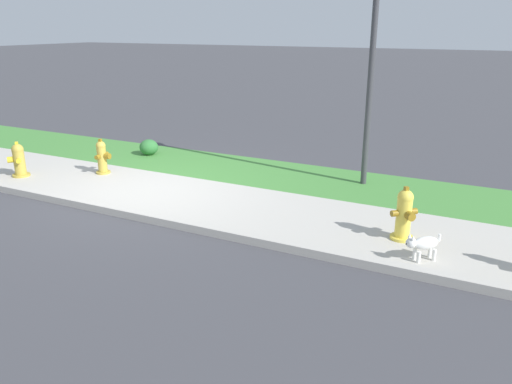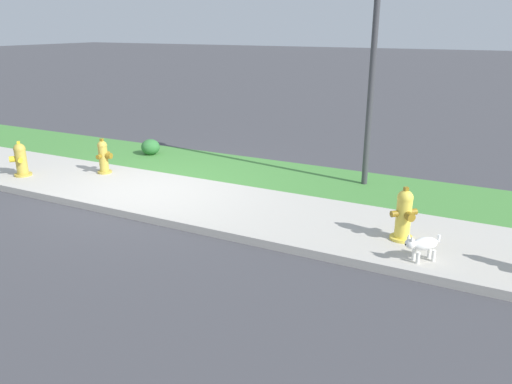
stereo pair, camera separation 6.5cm
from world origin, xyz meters
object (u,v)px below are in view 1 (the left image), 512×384
Objects in this scene: shrub_bush_mid_verge at (149,147)px; fire_hydrant_mid_block at (19,160)px; small_white_dog at (423,244)px; fire_hydrant_far_end at (404,215)px; fire_hydrant_near_corner at (102,157)px; street_lamp at (375,20)px.

fire_hydrant_mid_block is at bearing -114.92° from shrub_bush_mid_verge.
small_white_dog is (7.82, -0.30, -0.10)m from fire_hydrant_mid_block.
shrub_bush_mid_verge is (-6.62, 2.87, -0.06)m from small_white_dog.
fire_hydrant_far_end reaches higher than small_white_dog.
fire_hydrant_mid_block is 0.98× the size of fire_hydrant_near_corner.
street_lamp is at bearing 102.01° from fire_hydrant_near_corner.
fire_hydrant_mid_block reaches higher than small_white_dog.
fire_hydrant_mid_block is 7.46m from fire_hydrant_far_end.
fire_hydrant_mid_block is at bearing -40.05° from fire_hydrant_far_end.
fire_hydrant_mid_block is at bearing -157.27° from street_lamp.
fire_hydrant_far_end is 0.18× the size of street_lamp.
shrub_bush_mid_verge is at bearing -66.68° from small_white_dog.
fire_hydrant_mid_block is 7.82m from small_white_dog.
small_white_dog reaches higher than shrub_bush_mid_verge.
fire_hydrant_far_end is 1.83× the size of shrub_bush_mid_verge.
fire_hydrant_far_end is at bearing -101.50° from small_white_dog.
street_lamp reaches higher than fire_hydrant_far_end.
street_lamp reaches higher than small_white_dog.
street_lamp reaches higher than fire_hydrant_mid_block.
street_lamp is at bearing -105.35° from small_white_dog.
fire_hydrant_mid_block is 1.72× the size of small_white_dog.
small_white_dog is at bearing 72.21° from fire_hydrant_near_corner.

